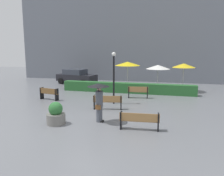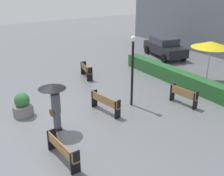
{
  "view_description": "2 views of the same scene",
  "coord_description": "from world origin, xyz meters",
  "px_view_note": "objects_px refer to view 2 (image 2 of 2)",
  "views": [
    {
      "loc": [
        4.25,
        -10.81,
        3.77
      ],
      "look_at": [
        0.7,
        2.97,
        1.32
      ],
      "focal_mm": 37.18,
      "sensor_mm": 36.0,
      "label": 1
    },
    {
      "loc": [
        10.63,
        -3.33,
        5.99
      ],
      "look_at": [
        0.33,
        3.21,
        1.1
      ],
      "focal_mm": 44.06,
      "sensor_mm": 36.0,
      "label": 2
    }
  ],
  "objects_px": {
    "bench_back_row": "(183,95)",
    "lamp_post": "(133,63)",
    "bench_mid_center": "(105,102)",
    "planter_pot": "(23,106)",
    "parked_car": "(165,47)",
    "bench_far_left": "(86,70)",
    "pedestrian_with_umbrella": "(54,99)",
    "patio_umbrella_yellow": "(211,44)",
    "bench_near_right": "(62,149)"
  },
  "relations": [
    {
      "from": "bench_back_row",
      "to": "lamp_post",
      "type": "height_order",
      "value": "lamp_post"
    },
    {
      "from": "bench_mid_center",
      "to": "planter_pot",
      "type": "bearing_deg",
      "value": -117.22
    },
    {
      "from": "bench_mid_center",
      "to": "parked_car",
      "type": "distance_m",
      "value": 11.12
    },
    {
      "from": "parked_car",
      "to": "bench_back_row",
      "type": "bearing_deg",
      "value": -36.67
    },
    {
      "from": "bench_mid_center",
      "to": "lamp_post",
      "type": "relative_size",
      "value": 0.51
    },
    {
      "from": "bench_far_left",
      "to": "lamp_post",
      "type": "distance_m",
      "value": 5.21
    },
    {
      "from": "bench_far_left",
      "to": "bench_mid_center",
      "type": "xyz_separation_m",
      "value": [
        4.93,
        -1.54,
        0.01
      ]
    },
    {
      "from": "pedestrian_with_umbrella",
      "to": "patio_umbrella_yellow",
      "type": "xyz_separation_m",
      "value": [
        -0.39,
        9.93,
        0.98
      ]
    },
    {
      "from": "bench_near_right",
      "to": "bench_far_left",
      "type": "distance_m",
      "value": 8.75
    },
    {
      "from": "planter_pot",
      "to": "bench_mid_center",
      "type": "bearing_deg",
      "value": 62.78
    },
    {
      "from": "bench_back_row",
      "to": "bench_mid_center",
      "type": "distance_m",
      "value": 4.03
    },
    {
      "from": "pedestrian_with_umbrella",
      "to": "patio_umbrella_yellow",
      "type": "bearing_deg",
      "value": 92.26
    },
    {
      "from": "pedestrian_with_umbrella",
      "to": "parked_car",
      "type": "bearing_deg",
      "value": 117.99
    },
    {
      "from": "bench_back_row",
      "to": "patio_umbrella_yellow",
      "type": "relative_size",
      "value": 0.61
    },
    {
      "from": "pedestrian_with_umbrella",
      "to": "lamp_post",
      "type": "bearing_deg",
      "value": 93.45
    },
    {
      "from": "bench_near_right",
      "to": "patio_umbrella_yellow",
      "type": "bearing_deg",
      "value": 103.61
    },
    {
      "from": "pedestrian_with_umbrella",
      "to": "bench_back_row",
      "type": "bearing_deg",
      "value": 80.1
    },
    {
      "from": "bench_near_right",
      "to": "patio_umbrella_yellow",
      "type": "distance_m",
      "value": 11.04
    },
    {
      "from": "bench_near_right",
      "to": "pedestrian_with_umbrella",
      "type": "relative_size",
      "value": 0.91
    },
    {
      "from": "bench_near_right",
      "to": "parked_car",
      "type": "bearing_deg",
      "value": 124.11
    },
    {
      "from": "parked_car",
      "to": "lamp_post",
      "type": "bearing_deg",
      "value": -51.96
    },
    {
      "from": "bench_back_row",
      "to": "bench_far_left",
      "type": "distance_m",
      "value": 6.68
    },
    {
      "from": "bench_back_row",
      "to": "planter_pot",
      "type": "distance_m",
      "value": 7.83
    },
    {
      "from": "planter_pot",
      "to": "lamp_post",
      "type": "relative_size",
      "value": 0.32
    },
    {
      "from": "pedestrian_with_umbrella",
      "to": "lamp_post",
      "type": "height_order",
      "value": "lamp_post"
    },
    {
      "from": "bench_near_right",
      "to": "planter_pot",
      "type": "bearing_deg",
      "value": -177.44
    },
    {
      "from": "bench_near_right",
      "to": "parked_car",
      "type": "distance_m",
      "value": 15.13
    },
    {
      "from": "bench_mid_center",
      "to": "bench_back_row",
      "type": "bearing_deg",
      "value": 70.23
    },
    {
      "from": "pedestrian_with_umbrella",
      "to": "parked_car",
      "type": "height_order",
      "value": "pedestrian_with_umbrella"
    },
    {
      "from": "planter_pot",
      "to": "lamp_post",
      "type": "distance_m",
      "value": 5.53
    },
    {
      "from": "bench_mid_center",
      "to": "bench_far_left",
      "type": "bearing_deg",
      "value": 162.68
    },
    {
      "from": "pedestrian_with_umbrella",
      "to": "planter_pot",
      "type": "relative_size",
      "value": 1.78
    },
    {
      "from": "bench_near_right",
      "to": "bench_mid_center",
      "type": "height_order",
      "value": "bench_mid_center"
    },
    {
      "from": "planter_pot",
      "to": "patio_umbrella_yellow",
      "type": "distance_m",
      "value": 11.04
    },
    {
      "from": "bench_back_row",
      "to": "bench_mid_center",
      "type": "bearing_deg",
      "value": -109.77
    },
    {
      "from": "bench_back_row",
      "to": "patio_umbrella_yellow",
      "type": "height_order",
      "value": "patio_umbrella_yellow"
    },
    {
      "from": "pedestrian_with_umbrella",
      "to": "parked_car",
      "type": "xyz_separation_m",
      "value": [
        -6.31,
        11.88,
        -0.58
      ]
    },
    {
      "from": "patio_umbrella_yellow",
      "to": "planter_pot",
      "type": "bearing_deg",
      "value": -98.5
    },
    {
      "from": "bench_far_left",
      "to": "bench_mid_center",
      "type": "bearing_deg",
      "value": -17.32
    },
    {
      "from": "bench_back_row",
      "to": "pedestrian_with_umbrella",
      "type": "distance_m",
      "value": 6.5
    },
    {
      "from": "bench_mid_center",
      "to": "parked_car",
      "type": "xyz_separation_m",
      "value": [
        -6.06,
        9.32,
        0.28
      ]
    },
    {
      "from": "bench_back_row",
      "to": "parked_car",
      "type": "bearing_deg",
      "value": 143.33
    },
    {
      "from": "bench_back_row",
      "to": "lamp_post",
      "type": "relative_size",
      "value": 0.44
    },
    {
      "from": "bench_far_left",
      "to": "patio_umbrella_yellow",
      "type": "distance_m",
      "value": 7.77
    },
    {
      "from": "bench_back_row",
      "to": "planter_pot",
      "type": "relative_size",
      "value": 1.36
    },
    {
      "from": "planter_pot",
      "to": "lamp_post",
      "type": "bearing_deg",
      "value": 70.56
    },
    {
      "from": "bench_mid_center",
      "to": "planter_pot",
      "type": "distance_m",
      "value": 3.82
    },
    {
      "from": "bench_back_row",
      "to": "planter_pot",
      "type": "height_order",
      "value": "planter_pot"
    },
    {
      "from": "lamp_post",
      "to": "bench_near_right",
      "type": "bearing_deg",
      "value": -63.11
    },
    {
      "from": "bench_near_right",
      "to": "pedestrian_with_umbrella",
      "type": "bearing_deg",
      "value": 163.44
    }
  ]
}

